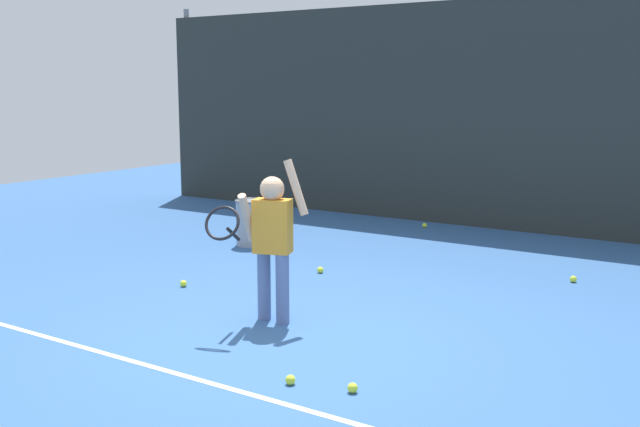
# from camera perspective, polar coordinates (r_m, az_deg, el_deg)

# --- Properties ---
(ground_plane) EXTENTS (20.00, 20.00, 0.00)m
(ground_plane) POSITION_cam_1_polar(r_m,az_deg,el_deg) (5.87, -2.64, -9.37)
(ground_plane) COLOR #335B93
(court_line_baseline) EXTENTS (9.00, 0.05, 0.00)m
(court_line_baseline) POSITION_cam_1_polar(r_m,az_deg,el_deg) (5.12, -9.48, -12.39)
(court_line_baseline) COLOR white
(court_line_baseline) RESTS_ON ground
(back_fence_windscreen) EXTENTS (11.89, 0.08, 3.06)m
(back_fence_windscreen) POSITION_cam_1_polar(r_m,az_deg,el_deg) (10.22, 14.55, 7.25)
(back_fence_windscreen) COLOR #282D2B
(back_fence_windscreen) RESTS_ON ground
(fence_post_0) EXTENTS (0.09, 0.09, 3.21)m
(fence_post_0) POSITION_cam_1_polar(r_m,az_deg,el_deg) (13.29, -10.01, 8.24)
(fence_post_0) COLOR slate
(fence_post_0) RESTS_ON ground
(fence_post_1) EXTENTS (0.09, 0.09, 3.21)m
(fence_post_1) POSITION_cam_1_polar(r_m,az_deg,el_deg) (10.27, 14.68, 7.68)
(fence_post_1) COLOR slate
(fence_post_1) RESTS_ON ground
(tennis_player) EXTENTS (0.58, 0.73, 1.35)m
(tennis_player) POSITION_cam_1_polar(r_m,az_deg,el_deg) (6.04, -3.80, -1.68)
(tennis_player) COLOR slate
(tennis_player) RESTS_ON ground
(ball_hopper) EXTENTS (0.38, 0.38, 0.56)m
(ball_hopper) POSITION_cam_1_polar(r_m,az_deg,el_deg) (9.10, -5.32, -0.64)
(ball_hopper) COLOR gray
(ball_hopper) RESTS_ON ground
(tennis_ball_0) EXTENTS (0.07, 0.07, 0.07)m
(tennis_ball_0) POSITION_cam_1_polar(r_m,az_deg,el_deg) (4.96, -2.29, -12.61)
(tennis_ball_0) COLOR #CCE033
(tennis_ball_0) RESTS_ON ground
(tennis_ball_1) EXTENTS (0.07, 0.07, 0.07)m
(tennis_ball_1) POSITION_cam_1_polar(r_m,az_deg,el_deg) (7.36, -10.42, -5.29)
(tennis_ball_1) COLOR #CCE033
(tennis_ball_1) RESTS_ON ground
(tennis_ball_2) EXTENTS (0.07, 0.07, 0.07)m
(tennis_ball_2) POSITION_cam_1_polar(r_m,az_deg,el_deg) (10.31, 8.02, -0.90)
(tennis_ball_2) COLOR #CCE033
(tennis_ball_2) RESTS_ON ground
(tennis_ball_3) EXTENTS (0.07, 0.07, 0.07)m
(tennis_ball_3) POSITION_cam_1_polar(r_m,az_deg,el_deg) (4.84, 2.51, -13.20)
(tennis_ball_3) COLOR #CCE033
(tennis_ball_3) RESTS_ON ground
(tennis_ball_4) EXTENTS (0.07, 0.07, 0.07)m
(tennis_ball_4) POSITION_cam_1_polar(r_m,az_deg,el_deg) (7.75, 0.02, -4.35)
(tennis_ball_4) COLOR #CCE033
(tennis_ball_4) RESTS_ON ground
(tennis_ball_5) EXTENTS (0.07, 0.07, 0.07)m
(tennis_ball_5) POSITION_cam_1_polar(r_m,az_deg,el_deg) (7.81, 18.83, -4.78)
(tennis_ball_5) COLOR #CCE033
(tennis_ball_5) RESTS_ON ground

